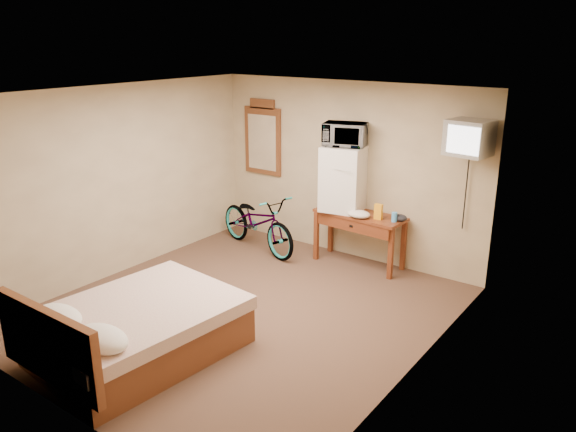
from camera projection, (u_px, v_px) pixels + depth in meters
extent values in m
plane|color=#4C3726|center=(242.00, 311.00, 6.57)|extent=(4.60, 4.60, 0.00)
plane|color=silver|center=(236.00, 94.00, 5.80)|extent=(4.60, 4.60, 0.00)
cube|color=#C8B68D|center=(346.00, 170.00, 7.96)|extent=(4.20, 0.04, 2.50)
cube|color=#C8B68D|center=(49.00, 279.00, 4.42)|extent=(4.20, 0.04, 2.50)
cube|color=#C8B68D|center=(118.00, 181.00, 7.37)|extent=(0.04, 4.60, 2.50)
cube|color=#C8B68D|center=(418.00, 250.00, 5.01)|extent=(0.04, 4.60, 2.50)
cube|color=beige|center=(340.00, 192.00, 8.09)|extent=(0.08, 0.01, 0.13)
cube|color=#632F16|center=(360.00, 215.00, 7.69)|extent=(1.29, 0.56, 0.04)
cube|color=#632F16|center=(316.00, 236.00, 7.99)|extent=(0.06, 0.06, 0.71)
cube|color=#632F16|center=(391.00, 254.00, 7.33)|extent=(0.06, 0.06, 0.71)
cube|color=#632F16|center=(331.00, 229.00, 8.28)|extent=(0.06, 0.06, 0.71)
cube|color=#632F16|center=(403.00, 245.00, 7.63)|extent=(0.06, 0.06, 0.71)
cube|color=#632F16|center=(352.00, 226.00, 7.56)|extent=(1.15, 0.11, 0.16)
cube|color=black|center=(351.00, 226.00, 7.55)|extent=(0.05, 0.02, 0.03)
cube|color=silver|center=(344.00, 178.00, 7.72)|extent=(0.63, 0.61, 0.90)
cube|color=#A7A7A2|center=(334.00, 169.00, 7.46)|extent=(0.55, 0.01, 0.00)
cylinder|color=#A7A7A2|center=(321.00, 184.00, 7.64)|extent=(0.02, 0.02, 0.32)
imported|color=silver|center=(345.00, 134.00, 7.54)|extent=(0.66, 0.54, 0.31)
cube|color=orange|center=(378.00, 212.00, 7.41)|extent=(0.11, 0.06, 0.21)
cylinder|color=#46A0F0|center=(394.00, 217.00, 7.33)|extent=(0.07, 0.07, 0.13)
ellipsoid|color=white|center=(359.00, 214.00, 7.50)|extent=(0.31, 0.24, 0.10)
ellipsoid|color=black|center=(326.00, 206.00, 7.83)|extent=(0.25, 0.19, 0.10)
ellipsoid|color=black|center=(400.00, 218.00, 7.37)|extent=(0.19, 0.16, 0.09)
cube|color=black|center=(476.00, 143.00, 6.75)|extent=(0.14, 0.02, 0.14)
cylinder|color=black|center=(475.00, 143.00, 6.72)|extent=(0.05, 0.30, 0.05)
cube|color=#A7A7A2|center=(469.00, 138.00, 6.52)|extent=(0.53, 0.46, 0.42)
cube|color=white|center=(463.00, 140.00, 6.36)|extent=(0.39, 0.07, 0.32)
cube|color=black|center=(475.00, 135.00, 6.68)|extent=(0.30, 0.06, 0.26)
cube|color=brown|center=(263.00, 141.00, 8.69)|extent=(0.68, 0.04, 1.03)
cube|color=brown|center=(262.00, 104.00, 8.51)|extent=(0.46, 0.04, 0.14)
cube|color=white|center=(262.00, 143.00, 8.68)|extent=(0.54, 0.01, 0.85)
imported|color=black|center=(258.00, 222.00, 8.34)|extent=(1.76, 0.97, 0.88)
cube|color=brown|center=(140.00, 335.00, 5.65)|extent=(1.58, 2.00, 0.40)
cube|color=beige|center=(138.00, 313.00, 5.57)|extent=(1.62, 2.04, 0.14)
cube|color=brown|center=(48.00, 345.00, 4.80)|extent=(1.41, 0.08, 0.70)
ellipsoid|color=white|center=(58.00, 317.00, 5.22)|extent=(0.57, 0.35, 0.20)
ellipsoid|color=white|center=(102.00, 339.00, 4.85)|extent=(0.57, 0.35, 0.20)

